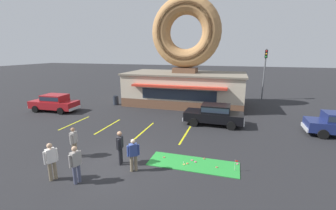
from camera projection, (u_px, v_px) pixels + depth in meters
ground_plane at (119, 164)px, 11.34m from camera, size 160.00×160.00×0.00m
donut_shop_building at (185, 69)px, 23.38m from camera, size 12.30×6.75×10.96m
putting_mat at (193, 164)px, 11.35m from camera, size 4.52×1.57×0.03m
mini_donut_near_left at (204, 158)px, 11.84m from camera, size 0.13×0.13×0.04m
mini_donut_near_right at (184, 164)px, 11.23m from camera, size 0.13×0.13×0.04m
mini_donut_mid_left at (164, 157)px, 11.98m from camera, size 0.13×0.13×0.04m
mini_donut_mid_centre at (192, 160)px, 11.65m from camera, size 0.13×0.13×0.04m
mini_donut_mid_right at (237, 164)px, 11.28m from camera, size 0.13×0.13×0.04m
mini_donut_far_left at (195, 162)px, 11.48m from camera, size 0.13×0.13×0.04m
mini_donut_far_centre at (217, 167)px, 10.96m from camera, size 0.13×0.13×0.04m
mini_donut_far_right at (187, 163)px, 11.31m from camera, size 0.13×0.13×0.04m
golf_ball at (183, 162)px, 11.44m from camera, size 0.04×0.04×0.04m
putting_flag_pin at (236, 163)px, 10.57m from camera, size 0.13×0.01×0.55m
car_black at (214, 114)px, 17.24m from camera, size 4.58×2.02×1.60m
car_red at (54, 102)px, 21.16m from camera, size 4.63×2.12×1.60m
pedestrian_blue_sweater_man at (74, 141)px, 11.96m from camera, size 0.29×0.59×1.65m
pedestrian_hooded_kid at (76, 163)px, 9.53m from camera, size 0.34×0.58×1.70m
pedestrian_leather_jacket_man at (133, 154)px, 10.51m from camera, size 0.50×0.42×1.61m
pedestrian_clipboard_woman at (120, 146)px, 11.15m from camera, size 0.31×0.59×1.74m
pedestrian_beanie_man at (51, 160)px, 9.76m from camera, size 0.38×0.54×1.73m
trash_bin at (116, 100)px, 23.80m from camera, size 0.57×0.57×0.97m
traffic_light_pole at (265, 68)px, 25.51m from camera, size 0.28×0.47×5.80m
parking_stripe_far_left at (75, 123)px, 17.87m from camera, size 0.12×3.60×0.01m
parking_stripe_left at (108, 126)px, 17.03m from camera, size 0.12×3.60×0.01m
parking_stripe_mid_left at (145, 130)px, 16.19m from camera, size 0.12×3.60×0.01m
parking_stripe_centre at (185, 135)px, 15.35m from camera, size 0.12×3.60×0.01m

